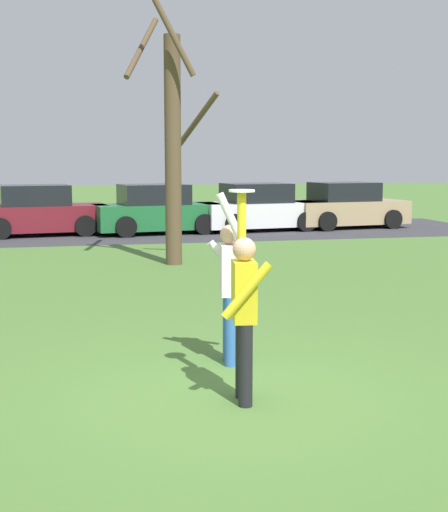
{
  "coord_description": "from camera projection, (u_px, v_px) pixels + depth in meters",
  "views": [
    {
      "loc": [
        -1.67,
        -6.95,
        2.41
      ],
      "look_at": [
        0.16,
        1.07,
        1.3
      ],
      "focal_mm": 50.73,
      "sensor_mm": 36.0,
      "label": 1
    }
  ],
  "objects": [
    {
      "name": "person_catcher",
      "position": [
        244.0,
        305.0,
        7.08
      ],
      "size": [
        0.49,
        0.57,
        2.08
      ],
      "rotation": [
        0.0,
        0.0,
        1.44
      ],
      "color": "black",
      "rests_on": "ground_plane"
    },
    {
      "name": "parked_car_white",
      "position": [
        259.0,
        209.0,
        24.34
      ],
      "size": [
        4.29,
        2.42,
        1.59
      ],
      "rotation": [
        0.0,
        0.0,
        0.12
      ],
      "color": "white",
      "rests_on": "ground_plane"
    },
    {
      "name": "parked_car_maroon",
      "position": [
        39.0,
        212.0,
        22.83
      ],
      "size": [
        4.29,
        2.42,
        1.59
      ],
      "rotation": [
        0.0,
        0.0,
        0.12
      ],
      "color": "maroon",
      "rests_on": "ground_plane"
    },
    {
      "name": "parked_car_green",
      "position": [
        157.0,
        211.0,
        23.4
      ],
      "size": [
        4.29,
        2.42,
        1.59
      ],
      "rotation": [
        0.0,
        0.0,
        0.12
      ],
      "color": "#1E6633",
      "rests_on": "ground_plane"
    },
    {
      "name": "parking_strip",
      "position": [
        100.0,
        234.0,
        23.35
      ],
      "size": [
        26.23,
        6.4,
        0.01
      ],
      "primitive_type": "cube",
      "color": "#38383D",
      "rests_on": "ground_plane"
    },
    {
      "name": "frisbee_disc",
      "position": [
        242.0,
        191.0,
        7.16
      ],
      "size": [
        0.26,
        0.26,
        0.02
      ],
      "primitive_type": "cylinder",
      "color": "white",
      "rests_on": "person_catcher"
    },
    {
      "name": "bare_tree_tall",
      "position": [
        172.0,
        141.0,
        16.25
      ],
      "size": [
        2.17,
        1.75,
        6.08
      ],
      "color": "brown",
      "rests_on": "ground_plane"
    },
    {
      "name": "ground_plane",
      "position": [
        232.0,
        395.0,
        7.41
      ],
      "size": [
        120.0,
        120.0,
        0.0
      ],
      "primitive_type": "plane",
      "color": "#4C7533"
    },
    {
      "name": "person_defender",
      "position": [
        230.0,
        282.0,
        8.46
      ],
      "size": [
        0.49,
        0.58,
        2.04
      ],
      "rotation": [
        0.0,
        0.0,
        4.58
      ],
      "color": "#3366B7",
      "rests_on": "ground_plane"
    },
    {
      "name": "parked_car_tan",
      "position": [
        346.0,
        207.0,
        25.32
      ],
      "size": [
        4.29,
        2.42,
        1.59
      ],
      "rotation": [
        0.0,
        0.0,
        0.12
      ],
      "color": "tan",
      "rests_on": "ground_plane"
    }
  ]
}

